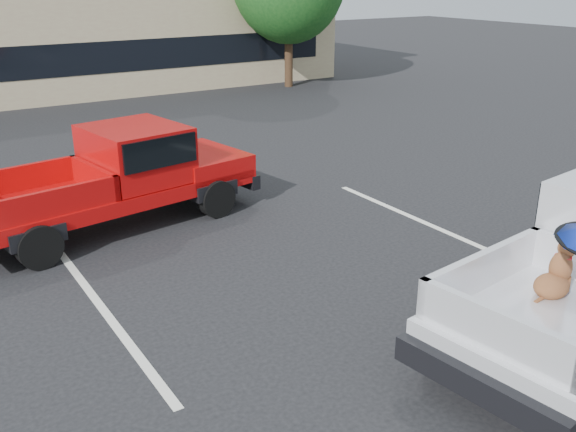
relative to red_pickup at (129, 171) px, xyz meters
name	(u,v)px	position (x,y,z in m)	size (l,w,h in m)	color
ground	(370,314)	(1.46, -5.07, -0.96)	(90.00, 90.00, 0.00)	black
stripe_left	(104,311)	(-1.54, -3.07, -0.95)	(0.12, 5.00, 0.01)	silver
stripe_right	(427,223)	(4.46, -3.07, -0.95)	(0.12, 5.00, 0.01)	silver
motel_building	(69,2)	(3.46, 15.92, 2.25)	(20.40, 8.40, 6.30)	tan
red_pickup	(129,171)	(0.00, 0.00, 0.00)	(5.53, 2.64, 1.75)	black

